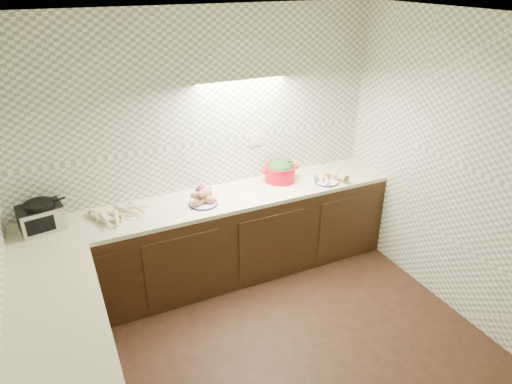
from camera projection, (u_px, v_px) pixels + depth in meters
name	position (u px, v px, depth m)	size (l,w,h in m)	color
room	(299.00, 194.00, 2.80)	(3.60, 3.60, 2.60)	black
counter	(175.00, 309.00, 3.61)	(3.60, 3.60, 0.90)	#301E0E
toaster_oven	(41.00, 217.00, 3.79)	(0.38, 0.32, 0.25)	black
parsnip_pile	(115.00, 215.00, 3.97)	(0.54, 0.44, 0.09)	beige
sweet_potato_plate	(203.00, 198.00, 4.22)	(0.27, 0.27, 0.16)	#101338
onion_bowl	(203.00, 191.00, 4.38)	(0.16, 0.16, 0.12)	black
dutch_oven	(280.00, 171.00, 4.67)	(0.39, 0.34, 0.22)	red
veg_plate	(331.00, 177.00, 4.68)	(0.30, 0.26, 0.12)	#101338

